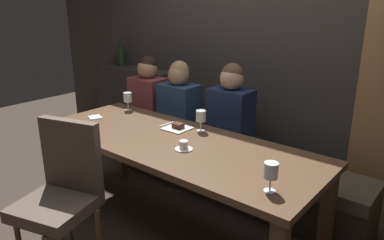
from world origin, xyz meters
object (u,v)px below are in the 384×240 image
at_px(wine_bottle_dark_red, 121,56).
at_px(espresso_cup, 184,146).
at_px(diner_redhead, 148,94).
at_px(wine_glass_center_back, 201,117).
at_px(chair_near_side, 62,187).
at_px(wine_glass_end_left, 128,98).
at_px(dessert_plate, 178,127).
at_px(diner_far_end, 231,110).
at_px(fork_on_table, 167,124).
at_px(wine_glass_near_right, 271,172).
at_px(dining_table, 173,151).
at_px(banquette_bench, 226,171).
at_px(diner_bearded, 179,102).

bearing_deg(wine_bottle_dark_red, espresso_cup, -29.99).
height_order(diner_redhead, wine_glass_center_back, diner_redhead).
xyz_separation_m(chair_near_side, diner_redhead, (-0.66, 1.41, 0.24)).
height_order(wine_bottle_dark_red, espresso_cup, wine_bottle_dark_red).
xyz_separation_m(wine_glass_end_left, espresso_cup, (1.01, -0.39, -0.09)).
height_order(chair_near_side, dessert_plate, chair_near_side).
bearing_deg(diner_redhead, diner_far_end, 1.49).
bearing_deg(dessert_plate, wine_glass_end_left, 171.16).
bearing_deg(fork_on_table, diner_redhead, 149.99).
relative_size(diner_far_end, wine_glass_near_right, 4.62).
bearing_deg(dining_table, chair_near_side, -112.76).
xyz_separation_m(banquette_bench, wine_glass_near_right, (0.90, -0.93, 0.62)).
bearing_deg(wine_bottle_dark_red, banquette_bench, -10.55).
distance_m(wine_glass_center_back, dessert_plate, 0.21).
xyz_separation_m(diner_redhead, wine_bottle_dark_red, (-0.79, 0.33, 0.28)).
distance_m(diner_redhead, wine_bottle_dark_red, 0.90).
distance_m(diner_bearded, espresso_cup, 1.05).
bearing_deg(diner_far_end, banquette_bench, -137.37).
height_order(wine_bottle_dark_red, wine_glass_center_back, wine_bottle_dark_red).
relative_size(chair_near_side, diner_bearded, 1.35).
bearing_deg(wine_glass_center_back, wine_bottle_dark_red, 157.37).
bearing_deg(espresso_cup, diner_far_end, 101.14).
height_order(diner_far_end, wine_glass_center_back, diner_far_end).
bearing_deg(diner_far_end, wine_bottle_dark_red, 170.06).
height_order(diner_redhead, wine_glass_near_right, diner_redhead).
bearing_deg(dining_table, banquette_bench, 90.00).
distance_m(wine_glass_near_right, wine_glass_end_left, 1.81).
bearing_deg(diner_redhead, banquette_bench, 0.54).
xyz_separation_m(chair_near_side, fork_on_table, (0.03, 0.95, 0.18)).
relative_size(diner_far_end, fork_on_table, 4.46).
bearing_deg(dining_table, wine_bottle_dark_red, 149.60).
height_order(diner_bearded, dessert_plate, diner_bearded).
bearing_deg(dining_table, diner_redhead, 144.29).
bearing_deg(chair_near_side, wine_bottle_dark_red, 129.54).
bearing_deg(espresso_cup, wine_glass_end_left, 158.68).
relative_size(chair_near_side, dessert_plate, 5.16).
distance_m(diner_redhead, espresso_cup, 1.38).
distance_m(diner_far_end, dessert_plate, 0.54).
xyz_separation_m(chair_near_side, wine_glass_near_right, (1.20, 0.50, 0.29)).
bearing_deg(dessert_plate, diner_far_end, 73.81).
bearing_deg(diner_far_end, dining_table, -91.42).
bearing_deg(diner_bearded, fork_on_table, -59.78).
relative_size(wine_glass_near_right, fork_on_table, 0.96).
bearing_deg(wine_glass_near_right, diner_far_end, 132.91).
height_order(diner_far_end, espresso_cup, diner_far_end).
height_order(chair_near_side, diner_bearded, diner_bearded).
bearing_deg(wine_glass_end_left, chair_near_side, -62.89).
bearing_deg(diner_redhead, dining_table, -35.71).
xyz_separation_m(espresso_cup, dessert_plate, (-0.31, 0.28, -0.01)).
bearing_deg(chair_near_side, diner_far_end, 77.42).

